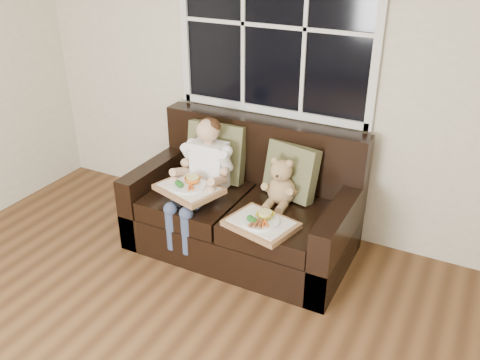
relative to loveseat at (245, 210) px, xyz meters
The scene contains 9 objects.
room_walls 2.39m from the loveseat, 88.72° to the right, with size 4.52×5.02×2.71m.
window_back 1.42m from the loveseat, 90.00° to the left, with size 1.62×0.04×1.37m.
loveseat is the anchor object (origin of this frame).
pillow_left 0.53m from the loveseat, 155.61° to the left, with size 0.49×0.25×0.48m.
pillow_right 0.49m from the loveseat, 26.16° to the left, with size 0.45×0.28×0.43m.
child 0.47m from the loveseat, 158.20° to the right, with size 0.39×0.60×0.89m.
teddy_bear 0.41m from the loveseat, ahead, with size 0.22×0.28×0.38m.
tray_left 0.51m from the loveseat, 137.04° to the right, with size 0.54×0.47×0.10m.
tray_right 0.50m from the loveseat, 49.71° to the right, with size 0.53×0.44×0.10m.
Camera 1 is at (1.50, -1.07, 2.34)m, focal length 38.00 mm.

